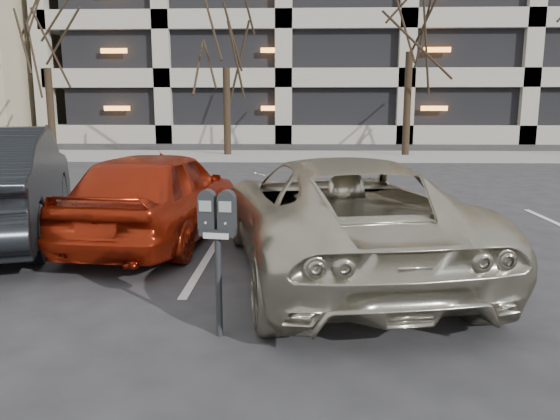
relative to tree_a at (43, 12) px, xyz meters
name	(u,v)px	position (x,y,z in m)	size (l,w,h in m)	color
ground	(317,292)	(10.00, -16.00, -5.55)	(140.00, 140.00, 0.00)	#28282B
sidewalk	(303,156)	(10.00, 0.00, -5.49)	(80.00, 4.00, 0.12)	gray
stall_lines	(218,239)	(8.60, -13.70, -5.54)	(16.90, 5.20, 0.00)	silver
tree_a	(43,12)	(0.00, 0.00, 0.00)	(3.38, 3.38, 7.68)	black
tree_b	(225,11)	(7.00, 0.00, 0.00)	(3.38, 3.38, 7.68)	black
parking_meter	(217,228)	(9.11, -17.16, -4.59)	(0.33, 0.17, 1.25)	black
suv_silver	(336,214)	(10.24, -15.21, -4.85)	(3.14, 5.32, 1.39)	#BEB7A1
car_red	(158,195)	(7.75, -13.81, -4.85)	(1.64, 4.07, 1.39)	#9C230E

